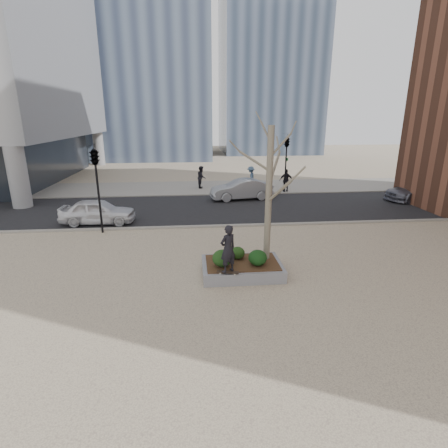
{
  "coord_description": "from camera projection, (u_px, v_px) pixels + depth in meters",
  "views": [
    {
      "loc": [
        -0.82,
        -12.1,
        5.79
      ],
      "look_at": [
        0.5,
        2.0,
        1.4
      ],
      "focal_mm": 28.0,
      "sensor_mm": 36.0,
      "label": 1
    }
  ],
  "objects": [
    {
      "name": "planter_mulch",
      "position": [
        242.0,
        263.0,
        13.25
      ],
      "size": [
        2.7,
        1.7,
        0.04
      ],
      "primitive_type": "cube",
      "color": "#382314",
      "rests_on": "planter"
    },
    {
      "name": "shrub_middle",
      "position": [
        238.0,
        253.0,
        13.49
      ],
      "size": [
        0.56,
        0.56,
        0.48
      ],
      "primitive_type": "ellipsoid",
      "color": "#163912",
      "rests_on": "planter_mulch"
    },
    {
      "name": "traffic_light_near",
      "position": [
        98.0,
        190.0,
        17.47
      ],
      "size": [
        0.6,
        2.48,
        4.5
      ],
      "primitive_type": null,
      "color": "black",
      "rests_on": "ground"
    },
    {
      "name": "police_car",
      "position": [
        98.0,
        211.0,
        19.41
      ],
      "size": [
        4.11,
        1.77,
        1.38
      ],
      "primitive_type": "imported",
      "rotation": [
        0.0,
        0.0,
        1.54
      ],
      "color": "white",
      "rests_on": "street"
    },
    {
      "name": "skateboarder",
      "position": [
        228.0,
        249.0,
        12.08
      ],
      "size": [
        0.75,
        0.68,
        1.73
      ],
      "primitive_type": "imported",
      "rotation": [
        0.0,
        0.0,
        3.69
      ],
      "color": "black",
      "rests_on": "skateboard"
    },
    {
      "name": "shrub_left",
      "position": [
        222.0,
        258.0,
        12.79
      ],
      "size": [
        0.74,
        0.74,
        0.63
      ],
      "primitive_type": "ellipsoid",
      "color": "#113714",
      "rests_on": "planter_mulch"
    },
    {
      "name": "ground",
      "position": [
        216.0,
        275.0,
        13.3
      ],
      "size": [
        120.0,
        120.0,
        0.0
      ],
      "primitive_type": "plane",
      "color": "#C0B08D",
      "rests_on": "ground"
    },
    {
      "name": "shrub_right",
      "position": [
        258.0,
        258.0,
        12.89
      ],
      "size": [
        0.69,
        0.69,
        0.59
      ],
      "primitive_type": "ellipsoid",
      "color": "black",
      "rests_on": "planter_mulch"
    },
    {
      "name": "pedestrian_a",
      "position": [
        202.0,
        177.0,
        28.99
      ],
      "size": [
        0.79,
        0.96,
        1.83
      ],
      "primitive_type": "imported",
      "rotation": [
        0.0,
        0.0,
        1.45
      ],
      "color": "black",
      "rests_on": "far_sidewalk"
    },
    {
      "name": "car_third",
      "position": [
        416.0,
        190.0,
        24.97
      ],
      "size": [
        5.19,
        3.33,
        1.4
      ],
      "primitive_type": "imported",
      "rotation": [
        0.0,
        0.0,
        5.02
      ],
      "color": "slate",
      "rests_on": "street"
    },
    {
      "name": "traffic_light_far",
      "position": [
        286.0,
        164.0,
        27.09
      ],
      "size": [
        0.6,
        2.48,
        4.5
      ],
      "primitive_type": null,
      "color": "black",
      "rests_on": "ground"
    },
    {
      "name": "pedestrian_b",
      "position": [
        251.0,
        177.0,
        28.78
      ],
      "size": [
        1.05,
        1.34,
        1.83
      ],
      "primitive_type": "imported",
      "rotation": [
        0.0,
        0.0,
        4.36
      ],
      "color": "#3F5772",
      "rests_on": "far_sidewalk"
    },
    {
      "name": "far_sidewalk",
      "position": [
        202.0,
        188.0,
        29.46
      ],
      "size": [
        60.0,
        6.0,
        0.02
      ],
      "primitive_type": "cube",
      "color": "gray",
      "rests_on": "ground"
    },
    {
      "name": "planter",
      "position": [
        242.0,
        268.0,
        13.32
      ],
      "size": [
        3.0,
        2.0,
        0.45
      ],
      "primitive_type": "cube",
      "color": "gray",
      "rests_on": "ground"
    },
    {
      "name": "car_silver",
      "position": [
        241.0,
        189.0,
        25.09
      ],
      "size": [
        4.55,
        2.12,
        1.44
      ],
      "primitive_type": "imported",
      "rotation": [
        0.0,
        0.0,
        4.85
      ],
      "color": "#95979D",
      "rests_on": "street"
    },
    {
      "name": "sycamore_tree",
      "position": [
        270.0,
        174.0,
        12.64
      ],
      "size": [
        2.8,
        2.8,
        6.6
      ],
      "primitive_type": null,
      "color": "gray",
      "rests_on": "planter_mulch"
    },
    {
      "name": "street",
      "position": [
        205.0,
        208.0,
        22.8
      ],
      "size": [
        60.0,
        8.0,
        0.02
      ],
      "primitive_type": "cube",
      "color": "black",
      "rests_on": "ground"
    },
    {
      "name": "pedestrian_c",
      "position": [
        286.0,
        180.0,
        27.65
      ],
      "size": [
        1.1,
        0.59,
        1.78
      ],
      "primitive_type": "imported",
      "rotation": [
        0.0,
        0.0,
        2.99
      ],
      "color": "black",
      "rests_on": "far_sidewalk"
    },
    {
      "name": "skateboard",
      "position": [
        228.0,
        273.0,
        12.35
      ],
      "size": [
        0.81,
        0.4,
        0.08
      ],
      "primitive_type": null,
      "rotation": [
        0.0,
        0.0,
        -0.26
      ],
      "color": "black",
      "rests_on": "planter"
    }
  ]
}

